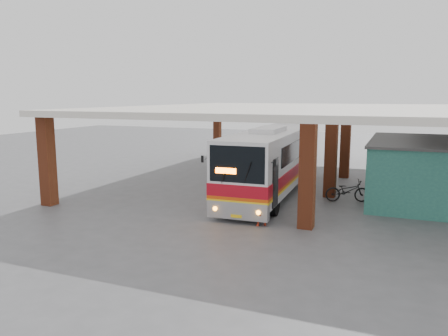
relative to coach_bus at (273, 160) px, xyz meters
name	(u,v)px	position (x,y,z in m)	size (l,w,h in m)	color
ground	(258,204)	(0.04, -2.61, -1.84)	(90.00, 90.00, 0.00)	#515154
brick_columns	(309,150)	(1.47, 2.39, 0.34)	(20.10, 21.60, 4.35)	brown
canopy_roof	(300,109)	(0.54, 3.89, 2.66)	(21.00, 23.00, 0.30)	silver
shop_building	(423,170)	(7.54, 1.39, -0.28)	(5.20, 8.20, 3.11)	#296760
coach_bus	(273,160)	(0.00, 0.00, 0.00)	(3.20, 12.82, 3.70)	silver
motorcycle	(347,191)	(4.05, -0.40, -1.26)	(0.76, 2.19, 1.15)	black
pedestrian	(261,205)	(1.27, -6.03, -0.97)	(0.64, 0.42, 1.75)	red
red_chair	(377,175)	(5.14, 6.08, -1.47)	(0.53, 0.53, 0.81)	#B01912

